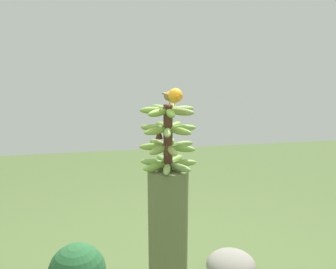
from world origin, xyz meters
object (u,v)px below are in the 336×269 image
at_px(banana_tree, 168,265).
at_px(garden_rock, 231,266).
at_px(perched_bird, 174,96).
at_px(banana_bunch, 168,138).

xyz_separation_m(banana_tree, garden_rock, (0.57, -0.57, -0.45)).
relative_size(banana_tree, garden_rock, 2.99).
bearing_deg(perched_bird, banana_tree, 14.01).
distance_m(banana_tree, garden_rock, 0.92).
xyz_separation_m(banana_bunch, garden_rock, (0.57, -0.57, -1.16)).
xyz_separation_m(banana_bunch, perched_bird, (-0.06, -0.02, 0.22)).
bearing_deg(banana_bunch, banana_tree, -59.15).
bearing_deg(banana_tree, perched_bird, -165.99).
xyz_separation_m(banana_tree, banana_bunch, (-0.00, 0.00, 0.71)).
bearing_deg(garden_rock, banana_bunch, 135.36).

